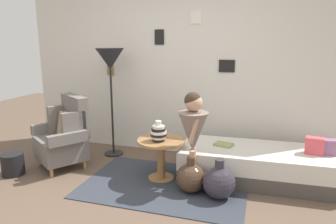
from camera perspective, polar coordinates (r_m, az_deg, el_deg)
name	(u,v)px	position (r m, az deg, el deg)	size (l,w,h in m)	color
ground_plane	(126,214)	(3.30, -7.72, -17.98)	(12.00, 12.00, 0.00)	brown
gallery_wall	(178,68)	(4.69, 1.85, 8.09)	(4.80, 0.12, 2.60)	silver
rug	(165,184)	(3.85, -0.51, -13.05)	(1.92, 1.31, 0.01)	#333842
armchair	(65,135)	(4.47, -18.30, -4.04)	(0.90, 0.85, 0.97)	tan
daybed	(259,164)	(4.06, 16.24, -9.19)	(1.93, 0.86, 0.40)	#4C4742
pillow_head	(329,147)	(4.08, 27.40, -5.72)	(0.18, 0.12, 0.18)	gray
pillow_mid	(314,146)	(4.02, 25.17, -5.62)	(0.20, 0.12, 0.20)	#D64C56
side_table	(161,151)	(3.87, -1.27, -7.06)	(0.59, 0.59, 0.51)	#9E7042
vase_striped	(158,133)	(3.75, -1.76, -3.81)	(0.20, 0.20, 0.25)	black
floor_lamp	(110,63)	(4.60, -10.54, 8.80)	(0.41, 0.41, 1.59)	black
person_child	(193,128)	(3.50, 4.60, -3.00)	(0.34, 0.34, 1.14)	tan
book_on_daybed	(224,144)	(4.01, 10.12, -5.87)	(0.22, 0.16, 0.03)	#94A561
demijohn_near	(191,178)	(3.63, 4.15, -11.88)	(0.34, 0.34, 0.42)	#473323
demijohn_far	(219,182)	(3.53, 9.29, -12.53)	(0.36, 0.36, 0.45)	#332D38
magazine_basket	(13,164)	(4.53, -26.50, -8.53)	(0.28, 0.28, 0.28)	black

